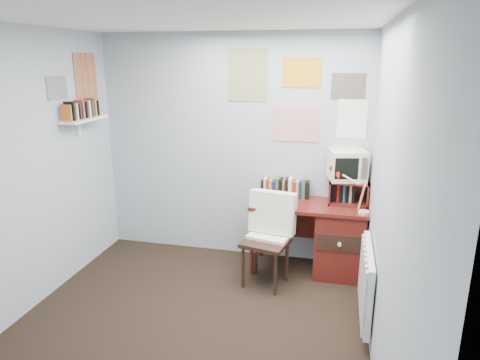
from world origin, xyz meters
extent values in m
plane|color=black|center=(0.00, 0.00, 0.00)|extent=(3.50, 3.50, 0.00)
cube|color=#A1B1B8|center=(0.00, 1.75, 1.25)|extent=(3.00, 0.02, 2.50)
cube|color=#A1B1B8|center=(-1.50, 0.00, 1.25)|extent=(0.02, 3.50, 2.50)
cube|color=#A1B1B8|center=(1.50, 0.00, 1.25)|extent=(0.02, 3.50, 2.50)
cube|color=white|center=(0.00, 0.00, 2.50)|extent=(3.00, 3.50, 0.02)
cube|color=#5E1B15|center=(0.90, 1.48, 0.74)|extent=(1.20, 0.55, 0.03)
cube|color=#5E1B15|center=(1.23, 1.48, 0.36)|extent=(0.50, 0.50, 0.72)
cylinder|color=#5E1B15|center=(0.34, 1.24, 0.36)|extent=(0.04, 0.04, 0.72)
cylinder|color=#5E1B15|center=(0.34, 1.71, 0.36)|extent=(0.04, 0.04, 0.72)
cube|color=#5E1B15|center=(0.65, 1.73, 0.42)|extent=(0.64, 0.02, 0.30)
cube|color=black|center=(0.51, 1.07, 0.46)|extent=(0.55, 0.54, 0.91)
cube|color=red|center=(1.44, 1.29, 0.95)|extent=(0.32, 0.29, 0.39)
cube|color=#5E1B15|center=(1.29, 1.59, 0.89)|extent=(0.40, 0.30, 0.25)
cube|color=beige|center=(1.26, 1.61, 1.18)|extent=(0.42, 0.40, 0.34)
cube|color=#5E1B15|center=(0.66, 1.66, 0.87)|extent=(0.60, 0.14, 0.22)
cube|color=white|center=(1.46, 0.55, 0.42)|extent=(0.09, 0.80, 0.60)
cube|color=white|center=(-1.40, 1.10, 1.62)|extent=(0.20, 0.62, 0.24)
cube|color=white|center=(0.70, 1.74, 1.85)|extent=(1.20, 0.01, 0.90)
cube|color=white|center=(-1.49, 1.10, 2.00)|extent=(0.01, 0.70, 0.60)
camera|label=1|loc=(1.16, -2.80, 2.21)|focal=32.00mm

